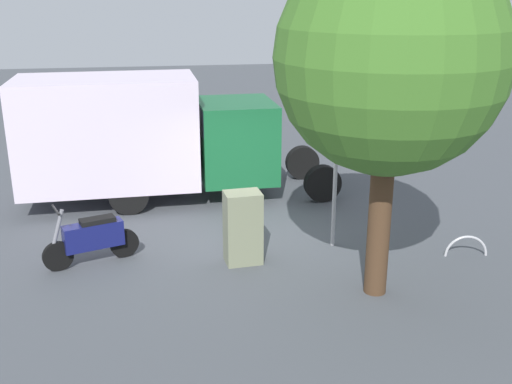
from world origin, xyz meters
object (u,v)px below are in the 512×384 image
street_tree (391,60)px  bike_rack_hoop (465,256)px  box_truck_near (148,134)px  utility_cabinet (243,228)px  stop_sign (337,146)px  motorcycle (93,237)px

street_tree → bike_rack_hoop: size_ratio=6.77×
box_truck_near → utility_cabinet: size_ratio=5.44×
street_tree → utility_cabinet: 4.14m
stop_sign → bike_rack_hoop: (-2.42, 0.93, -2.08)m
box_truck_near → bike_rack_hoop: size_ratio=8.93×
motorcycle → street_tree: (-4.86, 1.96, 3.41)m
motorcycle → bike_rack_hoop: 7.18m
box_truck_near → utility_cabinet: bearing=-68.0°
box_truck_near → motorcycle: size_ratio=4.36×
stop_sign → street_tree: bearing=94.5°
box_truck_near → utility_cabinet: (-1.73, 3.97, -0.95)m
motorcycle → utility_cabinet: utility_cabinet is taller
motorcycle → bike_rack_hoop: (-7.12, 0.84, -0.52)m
motorcycle → bike_rack_hoop: size_ratio=2.05×
stop_sign → utility_cabinet: 2.40m
street_tree → bike_rack_hoop: street_tree is taller
bike_rack_hoop → motorcycle: bearing=-6.7°
street_tree → bike_rack_hoop: bearing=-153.7°
motorcycle → bike_rack_hoop: bearing=153.7°
bike_rack_hoop → utility_cabinet: bearing=-5.7°
stop_sign → utility_cabinet: size_ratio=2.23×
motorcycle → stop_sign: (-4.70, -0.09, 1.56)m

